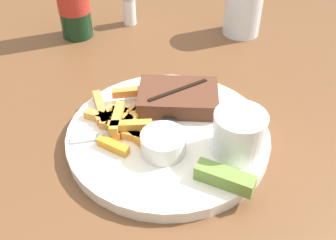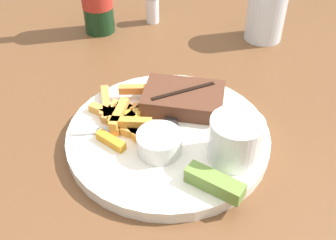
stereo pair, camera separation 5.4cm
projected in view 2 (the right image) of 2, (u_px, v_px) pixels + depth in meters
dining_table at (168, 170)px, 0.61m from camera, size 1.37×1.49×0.77m
dinner_plate at (168, 135)px, 0.56m from camera, size 0.29×0.29×0.02m
steak_portion at (183, 98)px, 0.59m from camera, size 0.13×0.10×0.03m
fries_pile at (122, 117)px, 0.57m from camera, size 0.10×0.14×0.02m
coleslaw_cup at (236, 137)px, 0.50m from camera, size 0.07×0.07×0.06m
dipping_sauce_cup at (159, 142)px, 0.52m from camera, size 0.06×0.06×0.03m
pickle_spear at (215, 183)px, 0.47m from camera, size 0.07×0.06×0.02m
fork_utensil at (115, 132)px, 0.55m from camera, size 0.13×0.02×0.00m
knife_utensil at (169, 114)px, 0.58m from camera, size 0.04×0.17×0.01m
drinking_glass at (267, 11)px, 0.77m from camera, size 0.07×0.07×0.12m
salt_shaker at (152, 8)px, 0.84m from camera, size 0.03×0.03×0.07m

